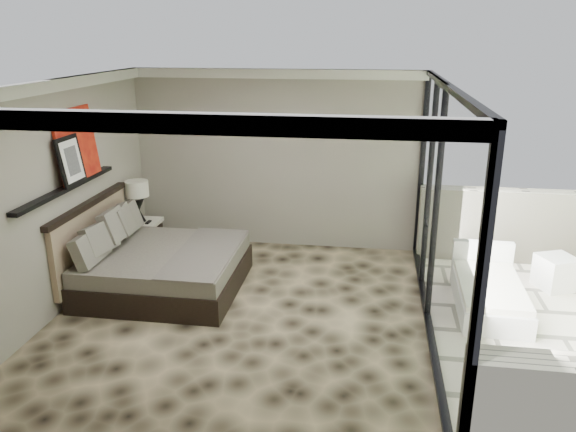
# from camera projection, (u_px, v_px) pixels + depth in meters

# --- Properties ---
(floor) EXTENTS (5.00, 5.00, 0.00)m
(floor) POSITION_uv_depth(u_px,v_px,m) (242.00, 314.00, 6.92)
(floor) COLOR black
(floor) RESTS_ON ground
(ceiling) EXTENTS (4.50, 5.00, 0.02)m
(ceiling) POSITION_uv_depth(u_px,v_px,m) (236.00, 83.00, 6.05)
(ceiling) COLOR silver
(ceiling) RESTS_ON back_wall
(back_wall) EXTENTS (4.50, 0.02, 2.80)m
(back_wall) POSITION_uv_depth(u_px,v_px,m) (276.00, 160.00, 8.82)
(back_wall) COLOR gray
(back_wall) RESTS_ON floor
(left_wall) EXTENTS (0.02, 5.00, 2.80)m
(left_wall) POSITION_uv_depth(u_px,v_px,m) (59.00, 198.00, 6.80)
(left_wall) COLOR gray
(left_wall) RESTS_ON floor
(glass_wall) EXTENTS (0.08, 5.00, 2.80)m
(glass_wall) POSITION_uv_depth(u_px,v_px,m) (439.00, 215.00, 6.16)
(glass_wall) COLOR white
(glass_wall) RESTS_ON floor
(terrace_slab) EXTENTS (3.00, 5.00, 0.12)m
(terrace_slab) POSITION_uv_depth(u_px,v_px,m) (563.00, 343.00, 6.40)
(terrace_slab) COLOR beige
(terrace_slab) RESTS_ON ground
(picture_ledge) EXTENTS (0.12, 2.20, 0.05)m
(picture_ledge) POSITION_uv_depth(u_px,v_px,m) (67.00, 188.00, 6.86)
(picture_ledge) COLOR black
(picture_ledge) RESTS_ON left_wall
(bed) EXTENTS (2.04, 1.98, 1.13)m
(bed) POSITION_uv_depth(u_px,v_px,m) (157.00, 265.00, 7.55)
(bed) COLOR black
(bed) RESTS_ON floor
(nightstand) EXTENTS (0.61, 0.61, 0.47)m
(nightstand) POSITION_uv_depth(u_px,v_px,m) (145.00, 238.00, 8.84)
(nightstand) COLOR black
(nightstand) RESTS_ON floor
(table_lamp) EXTENTS (0.35, 0.35, 0.65)m
(table_lamp) POSITION_uv_depth(u_px,v_px,m) (137.00, 196.00, 8.60)
(table_lamp) COLOR black
(table_lamp) RESTS_ON nightstand
(abstract_canvas) EXTENTS (0.13, 0.90, 0.90)m
(abstract_canvas) POSITION_uv_depth(u_px,v_px,m) (76.00, 144.00, 7.06)
(abstract_canvas) COLOR red
(abstract_canvas) RESTS_ON picture_ledge
(framed_print) EXTENTS (0.11, 0.50, 0.60)m
(framed_print) POSITION_uv_depth(u_px,v_px,m) (71.00, 161.00, 6.83)
(framed_print) COLOR black
(framed_print) RESTS_ON picture_ledge
(ottoman) EXTENTS (0.58, 0.58, 0.45)m
(ottoman) POSITION_uv_depth(u_px,v_px,m) (556.00, 272.00, 7.59)
(ottoman) COLOR silver
(ottoman) RESTS_ON terrace_slab
(lounger) EXTENTS (0.83, 1.61, 0.62)m
(lounger) POSITION_uv_depth(u_px,v_px,m) (489.00, 292.00, 7.08)
(lounger) COLOR silver
(lounger) RESTS_ON terrace_slab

